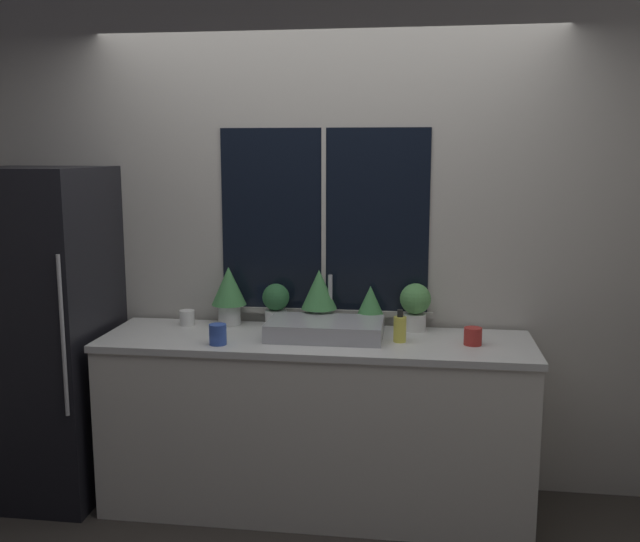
# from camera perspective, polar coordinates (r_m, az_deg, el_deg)

# --- Properties ---
(ground_plane) EXTENTS (14.00, 14.00, 0.00)m
(ground_plane) POSITION_cam_1_polar(r_m,az_deg,el_deg) (3.75, -1.06, -20.31)
(ground_plane) COLOR #38332D
(wall_back) EXTENTS (8.00, 0.09, 2.70)m
(wall_back) POSITION_cam_1_polar(r_m,az_deg,el_deg) (3.94, 0.38, 2.04)
(wall_back) COLOR #BCB7AD
(wall_back) RESTS_ON ground_plane
(wall_left) EXTENTS (0.06, 7.00, 2.70)m
(wall_left) POSITION_cam_1_polar(r_m,az_deg,el_deg) (5.41, -21.14, 3.45)
(wall_left) COLOR #BCB7AD
(wall_left) RESTS_ON ground_plane
(counter) EXTENTS (2.21, 0.62, 0.92)m
(counter) POSITION_cam_1_polar(r_m,az_deg,el_deg) (3.81, -0.37, -12.07)
(counter) COLOR silver
(counter) RESTS_ON ground_plane
(refrigerator) EXTENTS (0.68, 0.72, 1.79)m
(refrigerator) POSITION_cam_1_polar(r_m,az_deg,el_deg) (4.15, -21.28, -4.67)
(refrigerator) COLOR black
(refrigerator) RESTS_ON ground_plane
(sink) EXTENTS (0.59, 0.39, 0.29)m
(sink) POSITION_cam_1_polar(r_m,az_deg,el_deg) (3.67, 0.43, -4.63)
(sink) COLOR #ADADB2
(sink) RESTS_ON counter
(potted_plant_far_left) EXTENTS (0.19, 0.19, 0.32)m
(potted_plant_far_left) POSITION_cam_1_polar(r_m,az_deg,el_deg) (3.95, -7.30, -1.59)
(potted_plant_far_left) COLOR white
(potted_plant_far_left) RESTS_ON counter
(potted_plant_left) EXTENTS (0.15, 0.15, 0.23)m
(potted_plant_left) POSITION_cam_1_polar(r_m,az_deg,el_deg) (3.90, -3.55, -2.57)
(potted_plant_left) COLOR white
(potted_plant_left) RESTS_ON counter
(potted_plant_center) EXTENTS (0.19, 0.19, 0.32)m
(potted_plant_center) POSITION_cam_1_polar(r_m,az_deg,el_deg) (3.85, -0.08, -1.86)
(potted_plant_center) COLOR white
(potted_plant_center) RESTS_ON counter
(potted_plant_right) EXTENTS (0.14, 0.14, 0.24)m
(potted_plant_right) POSITION_cam_1_polar(r_m,az_deg,el_deg) (3.83, 4.05, -2.75)
(potted_plant_right) COLOR white
(potted_plant_right) RESTS_ON counter
(potted_plant_far_right) EXTENTS (0.16, 0.16, 0.26)m
(potted_plant_far_right) POSITION_cam_1_polar(r_m,az_deg,el_deg) (3.82, 7.63, -2.62)
(potted_plant_far_right) COLOR white
(potted_plant_far_right) RESTS_ON counter
(soap_bottle) EXTENTS (0.06, 0.06, 0.16)m
(soap_bottle) POSITION_cam_1_polar(r_m,az_deg,el_deg) (3.61, 6.41, -4.59)
(soap_bottle) COLOR #DBD14C
(soap_bottle) RESTS_ON counter
(mug_red) EXTENTS (0.09, 0.09, 0.09)m
(mug_red) POSITION_cam_1_polar(r_m,az_deg,el_deg) (3.61, 12.13, -5.13)
(mug_red) COLOR #B72D28
(mug_red) RESTS_ON counter
(mug_white) EXTENTS (0.08, 0.08, 0.08)m
(mug_white) POSITION_cam_1_polar(r_m,az_deg,el_deg) (3.99, -10.59, -3.69)
(mug_white) COLOR white
(mug_white) RESTS_ON counter
(mug_blue) EXTENTS (0.09, 0.09, 0.10)m
(mug_blue) POSITION_cam_1_polar(r_m,az_deg,el_deg) (3.57, -8.18, -5.04)
(mug_blue) COLOR #3351AD
(mug_blue) RESTS_ON counter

